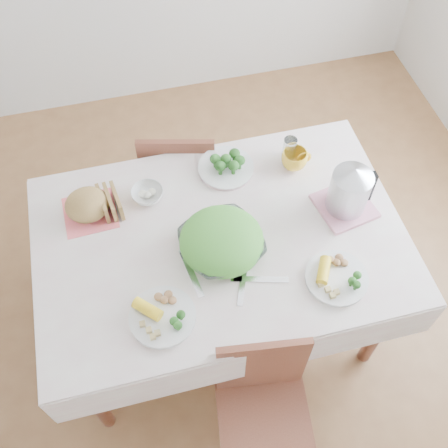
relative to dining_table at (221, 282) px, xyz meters
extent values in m
plane|color=brown|center=(0.00, 0.00, -0.38)|extent=(3.60, 3.60, 0.00)
cube|color=brown|center=(0.00, 0.00, 0.00)|extent=(1.40, 0.90, 0.75)
cube|color=silver|center=(0.00, 0.00, 0.38)|extent=(1.50, 1.00, 0.01)
cube|color=brown|center=(0.01, -0.66, 0.09)|extent=(0.41, 0.41, 0.80)
cube|color=brown|center=(-0.05, 0.67, 0.09)|extent=(0.45, 0.45, 0.83)
imported|color=white|center=(-0.01, -0.06, 0.43)|extent=(0.38, 0.38, 0.08)
cylinder|color=white|center=(-0.29, -0.29, 0.40)|extent=(0.33, 0.33, 0.02)
cylinder|color=white|center=(0.39, -0.30, 0.40)|extent=(0.35, 0.35, 0.02)
cylinder|color=beige|center=(0.11, 0.34, 0.40)|extent=(0.31, 0.31, 0.02)
cube|color=#FA666A|center=(-0.50, 0.25, 0.39)|extent=(0.22, 0.22, 0.00)
ellipsoid|color=olive|center=(-0.50, 0.25, 0.45)|extent=(0.23, 0.22, 0.11)
imported|color=white|center=(-0.25, 0.27, 0.41)|extent=(0.15, 0.15, 0.04)
imported|color=gold|center=(0.41, 0.29, 0.43)|extent=(0.13, 0.13, 0.09)
cylinder|color=white|center=(0.40, 0.34, 0.45)|extent=(0.07, 0.07, 0.11)
cube|color=#CF7E94|center=(0.54, 0.02, 0.40)|extent=(0.26, 0.26, 0.02)
cylinder|color=#B2B5BA|center=(0.54, 0.02, 0.51)|extent=(0.20, 0.20, 0.23)
cube|color=silver|center=(-0.15, -0.14, 0.39)|extent=(0.06, 0.22, 0.00)
cube|color=silver|center=(0.03, -0.23, 0.39)|extent=(0.09, 0.18, 0.00)
cube|color=silver|center=(0.10, -0.23, 0.39)|extent=(0.21, 0.08, 0.00)
camera|label=1|loc=(-0.27, -1.12, 2.18)|focal=42.00mm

